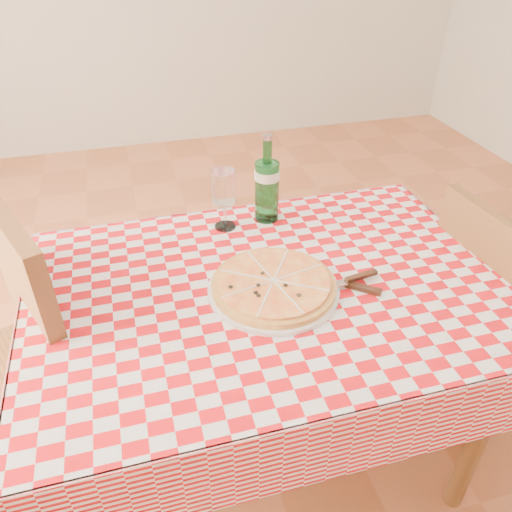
{
  "coord_description": "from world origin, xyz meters",
  "views": [
    {
      "loc": [
        -0.32,
        -1.02,
        1.6
      ],
      "look_at": [
        -0.02,
        0.06,
        0.82
      ],
      "focal_mm": 35.0,
      "sensor_mm": 36.0,
      "label": 1
    }
  ],
  "objects_px": {
    "chair_far": "(5,360)",
    "water_bottle": "(267,179)",
    "dining_table": "(268,312)",
    "wine_glass": "(224,200)",
    "pizza_plate": "(274,284)",
    "chair_near": "(491,312)"
  },
  "relations": [
    {
      "from": "dining_table",
      "to": "chair_near",
      "type": "distance_m",
      "value": 0.77
    },
    {
      "from": "chair_far",
      "to": "water_bottle",
      "type": "relative_size",
      "value": 3.47
    },
    {
      "from": "wine_glass",
      "to": "chair_far",
      "type": "bearing_deg",
      "value": -161.05
    },
    {
      "from": "dining_table",
      "to": "chair_near",
      "type": "relative_size",
      "value": 1.33
    },
    {
      "from": "pizza_plate",
      "to": "water_bottle",
      "type": "distance_m",
      "value": 0.4
    },
    {
      "from": "dining_table",
      "to": "chair_far",
      "type": "xyz_separation_m",
      "value": [
        -0.73,
        0.09,
        -0.08
      ]
    },
    {
      "from": "water_bottle",
      "to": "wine_glass",
      "type": "distance_m",
      "value": 0.15
    },
    {
      "from": "chair_far",
      "to": "water_bottle",
      "type": "distance_m",
      "value": 0.92
    },
    {
      "from": "dining_table",
      "to": "chair_far",
      "type": "bearing_deg",
      "value": 172.74
    },
    {
      "from": "chair_near",
      "to": "wine_glass",
      "type": "distance_m",
      "value": 0.94
    },
    {
      "from": "chair_far",
      "to": "pizza_plate",
      "type": "height_order",
      "value": "chair_far"
    },
    {
      "from": "chair_far",
      "to": "water_bottle",
      "type": "xyz_separation_m",
      "value": [
        0.83,
        0.25,
        0.33
      ]
    },
    {
      "from": "dining_table",
      "to": "chair_far",
      "type": "height_order",
      "value": "chair_far"
    },
    {
      "from": "dining_table",
      "to": "water_bottle",
      "type": "xyz_separation_m",
      "value": [
        0.09,
        0.34,
        0.24
      ]
    },
    {
      "from": "chair_near",
      "to": "chair_far",
      "type": "distance_m",
      "value": 1.49
    },
    {
      "from": "chair_far",
      "to": "water_bottle",
      "type": "bearing_deg",
      "value": 174.38
    },
    {
      "from": "wine_glass",
      "to": "dining_table",
      "type": "bearing_deg",
      "value": -81.56
    },
    {
      "from": "dining_table",
      "to": "pizza_plate",
      "type": "relative_size",
      "value": 3.4
    },
    {
      "from": "chair_near",
      "to": "water_bottle",
      "type": "xyz_separation_m",
      "value": [
        -0.66,
        0.39,
        0.39
      ]
    },
    {
      "from": "dining_table",
      "to": "pizza_plate",
      "type": "distance_m",
      "value": 0.12
    },
    {
      "from": "chair_far",
      "to": "wine_glass",
      "type": "height_order",
      "value": "chair_far"
    },
    {
      "from": "water_bottle",
      "to": "wine_glass",
      "type": "xyz_separation_m",
      "value": [
        -0.14,
        -0.02,
        -0.05
      ]
    }
  ]
}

